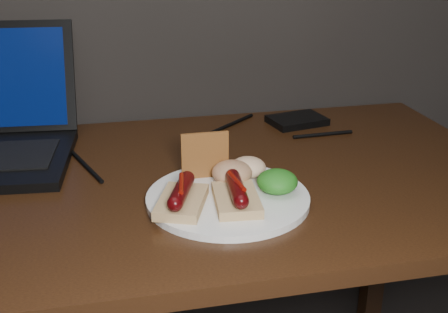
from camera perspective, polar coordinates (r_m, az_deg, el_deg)
name	(u,v)px	position (r m, az deg, el deg)	size (l,w,h in m)	color
desk	(151,223)	(1.08, -7.45, -6.69)	(1.40, 0.70, 0.75)	#361E0D
hard_drive	(297,120)	(1.34, 7.43, 3.66)	(0.13, 0.09, 0.02)	black
desk_cables	(141,149)	(1.17, -8.45, 0.74)	(0.91, 0.33, 0.01)	black
plate	(228,198)	(0.95, 0.39, -4.24)	(0.28, 0.28, 0.01)	white
bread_sausage_left	(182,197)	(0.91, -4.33, -4.12)	(0.11, 0.13, 0.04)	#D7BD7E
bread_sausage_center	(237,195)	(0.91, 1.28, -3.89)	(0.08, 0.12, 0.04)	#D7BD7E
crispbread	(205,155)	(1.00, -1.94, 0.13)	(0.09, 0.01, 0.09)	#B06D30
salad_greens	(277,181)	(0.95, 5.44, -2.54)	(0.07, 0.07, 0.04)	#135811
salsa_mound	(232,172)	(0.98, 0.83, -1.63)	(0.07, 0.07, 0.04)	maroon
coleslaw_mound	(248,167)	(1.01, 2.47, -1.09)	(0.06, 0.06, 0.04)	white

